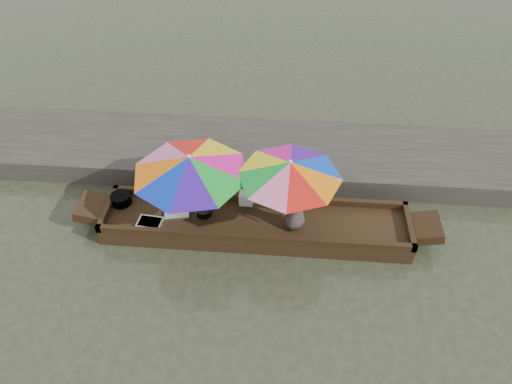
# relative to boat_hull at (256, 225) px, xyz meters

# --- Properties ---
(water) EXTENTS (80.00, 80.00, 0.00)m
(water) POSITION_rel_boat_hull_xyz_m (0.00, 0.00, -0.17)
(water) COLOR #2D3420
(water) RESTS_ON ground
(dock) EXTENTS (22.00, 2.20, 0.50)m
(dock) POSITION_rel_boat_hull_xyz_m (0.00, 2.20, 0.08)
(dock) COLOR #2D2B26
(dock) RESTS_ON ground
(boat_hull) EXTENTS (6.03, 1.20, 0.35)m
(boat_hull) POSITION_rel_boat_hull_xyz_m (0.00, 0.00, 0.00)
(boat_hull) COLOR black
(boat_hull) RESTS_ON water
(cooking_pot) EXTENTS (0.40, 0.40, 0.21)m
(cooking_pot) POSITION_rel_boat_hull_xyz_m (-2.77, 0.25, 0.28)
(cooking_pot) COLOR black
(cooking_pot) RESTS_ON boat_hull
(tray_crayfish) EXTENTS (0.51, 0.38, 0.09)m
(tray_crayfish) POSITION_rel_boat_hull_xyz_m (-2.04, -0.31, 0.22)
(tray_crayfish) COLOR silver
(tray_crayfish) RESTS_ON boat_hull
(tray_scallop) EXTENTS (0.53, 0.42, 0.06)m
(tray_scallop) POSITION_rel_boat_hull_xyz_m (-1.57, 0.01, 0.21)
(tray_scallop) COLOR silver
(tray_scallop) RESTS_ON boat_hull
(charcoal_grill) EXTENTS (0.31, 0.31, 0.15)m
(charcoal_grill) POSITION_rel_boat_hull_xyz_m (-1.04, 0.06, 0.25)
(charcoal_grill) COLOR black
(charcoal_grill) RESTS_ON boat_hull
(supply_bag) EXTENTS (0.29, 0.23, 0.26)m
(supply_bag) POSITION_rel_boat_hull_xyz_m (-0.23, 0.45, 0.30)
(supply_bag) COLOR silver
(supply_bag) RESTS_ON boat_hull
(vendor) EXTENTS (0.65, 0.63, 1.12)m
(vendor) POSITION_rel_boat_hull_xyz_m (0.76, -0.11, 0.73)
(vendor) COLOR #3F3733
(vendor) RESTS_ON boat_hull
(umbrella_bow) EXTENTS (2.47, 2.47, 1.55)m
(umbrella_bow) POSITION_rel_boat_hull_xyz_m (-1.19, 0.00, 0.95)
(umbrella_bow) COLOR #E51492
(umbrella_bow) RESTS_ON boat_hull
(umbrella_stern) EXTENTS (1.96, 1.96, 1.55)m
(umbrella_stern) POSITION_rel_boat_hull_xyz_m (0.61, 0.00, 0.95)
(umbrella_stern) COLOR blue
(umbrella_stern) RESTS_ON boat_hull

